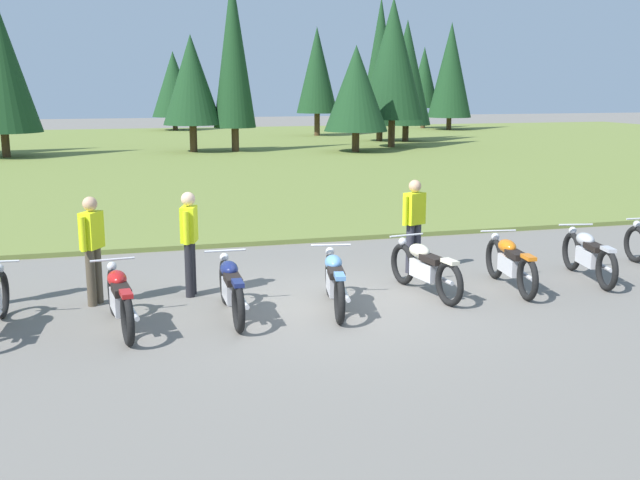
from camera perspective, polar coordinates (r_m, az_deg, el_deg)
ground_plane at (r=11.57m, az=0.80°, el=-4.95°), size 140.00×140.00×0.00m
grass_moorland at (r=37.48m, az=-10.84°, el=6.43°), size 80.00×44.00×0.10m
forest_treeline at (r=43.28m, az=-5.15°, el=12.84°), size 41.09×24.06×8.80m
motorcycle_red at (r=10.70m, az=-14.90°, el=-4.30°), size 0.62×2.10×0.88m
motorcycle_navy at (r=10.96m, az=-6.73°, el=-3.60°), size 0.62×2.10×0.88m
motorcycle_sky_blue at (r=11.26m, az=1.11°, el=-3.10°), size 0.67×2.08×0.88m
motorcycle_cream at (r=12.18m, az=7.91°, el=-2.08°), size 0.65×2.09×0.88m
motorcycle_orange at (r=12.79m, az=14.19°, el=-1.67°), size 0.62×2.09×0.88m
motorcycle_silver at (r=13.77m, az=19.64°, el=-1.07°), size 0.67×2.08×0.88m
rider_checking_bike at (r=11.90m, az=-16.84°, el=-0.28°), size 0.38×0.48×1.67m
rider_with_back_turned at (r=12.06m, az=-9.85°, el=0.20°), size 0.32×0.53×1.67m
rider_in_hivis_vest at (r=13.50m, az=7.13°, el=1.49°), size 0.51×0.34×1.67m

